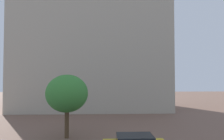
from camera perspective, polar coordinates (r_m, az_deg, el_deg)
The scene contains 2 objects.
landmark_building at distance 34.97m, azimuth -5.94°, elevation 7.40°, with size 24.16×12.14×36.83m.
tree_curb_far at distance 17.99m, azimuth -12.45°, elevation -6.44°, with size 3.58×3.58×5.38m.
Camera 1 is at (-0.65, -2.04, 5.16)m, focal length 32.76 mm.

